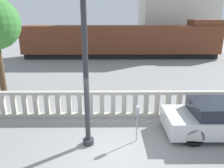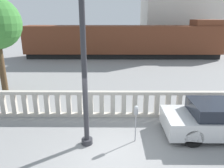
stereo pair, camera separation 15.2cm
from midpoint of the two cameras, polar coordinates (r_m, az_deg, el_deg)
ground_plane at (r=7.66m, az=0.71°, el=-18.26°), size 160.00×160.00×0.00m
balustrade at (r=9.96m, az=0.65°, el=-5.25°), size 12.60×0.24×1.22m
lamppost at (r=7.15m, az=-6.70°, el=4.83°), size 0.40×0.40×5.87m
parking_meter at (r=7.92m, az=6.85°, el=-7.62°), size 0.16×0.16×1.42m
parked_car at (r=9.52m, az=27.26°, el=-8.27°), size 4.50×1.84×1.34m
train_near at (r=23.69m, az=3.54°, el=11.16°), size 20.56×2.70×3.95m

